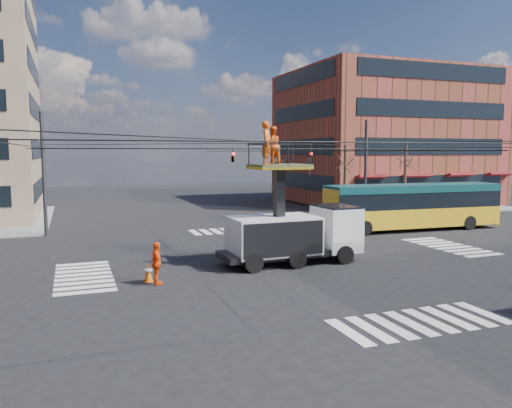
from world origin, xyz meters
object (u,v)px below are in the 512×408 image
object	(u,v)px
traffic_cone	(148,273)
flagger	(344,236)
city_bus	(413,205)
utility_truck	(294,219)
worker_ground	(157,264)

from	to	relation	value
traffic_cone	flagger	world-z (taller)	flagger
traffic_cone	flagger	xyz separation A→B (m)	(10.52, 1.88, 0.62)
city_bus	flagger	bearing A→B (deg)	-143.87
flagger	utility_truck	bearing A→B (deg)	-117.29
utility_truck	traffic_cone	size ratio (longest dim) A/B	9.14
city_bus	traffic_cone	distance (m)	21.00
utility_truck	flagger	distance (m)	3.53
worker_ground	traffic_cone	bearing A→B (deg)	20.22
city_bus	worker_ground	size ratio (longest dim) A/B	7.21
utility_truck	worker_ground	size ratio (longest dim) A/B	3.96
traffic_cone	flagger	bearing A→B (deg)	10.11
utility_truck	traffic_cone	world-z (taller)	utility_truck
traffic_cone	worker_ground	size ratio (longest dim) A/B	0.43
worker_ground	flagger	xyz separation A→B (m)	(10.25, 2.52, 0.12)
traffic_cone	flagger	size ratio (longest dim) A/B	0.38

